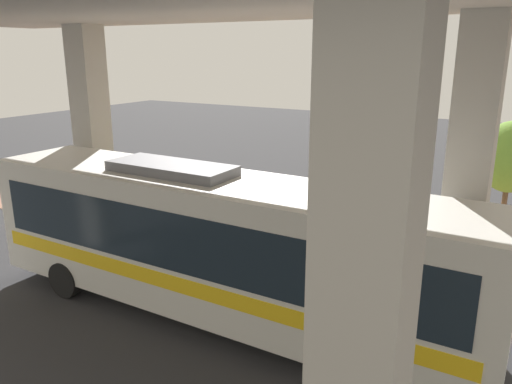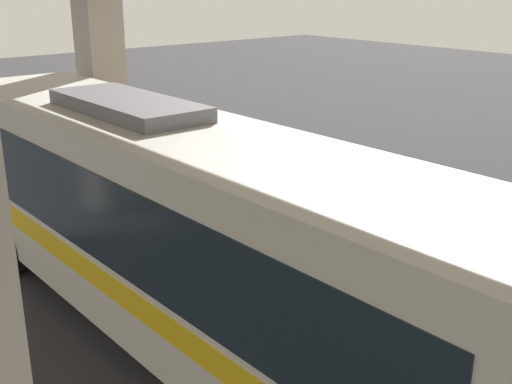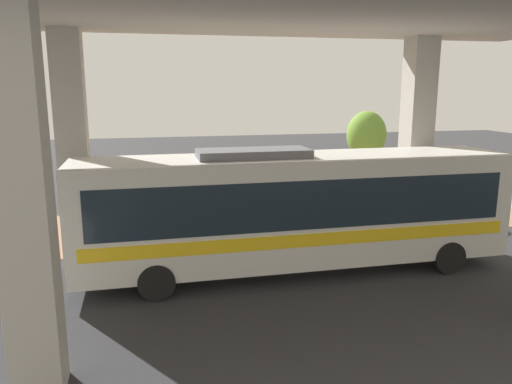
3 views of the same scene
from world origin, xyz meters
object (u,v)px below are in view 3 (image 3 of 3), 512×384
object	(u,v)px
bus	(295,206)
planter_front	(226,217)
street_tree_near	(366,135)
planter_middle	(130,225)
fire_hydrant	(78,235)

from	to	relation	value
bus	planter_front	distance (m)	4.07
planter_front	street_tree_near	size ratio (longest dim) A/B	0.38
planter_middle	fire_hydrant	bearing A→B (deg)	-109.31
fire_hydrant	planter_front	distance (m)	5.30
planter_front	planter_middle	distance (m)	3.44
fire_hydrant	bus	bearing A→B (deg)	59.49
bus	street_tree_near	world-z (taller)	street_tree_near
fire_hydrant	planter_middle	size ratio (longest dim) A/B	0.51
planter_front	planter_middle	size ratio (longest dim) A/B	0.97
bus	planter_front	world-z (taller)	bus
bus	planter_front	size ratio (longest dim) A/B	7.55
fire_hydrant	street_tree_near	distance (m)	13.25
bus	fire_hydrant	bearing A→B (deg)	-120.51
planter_middle	planter_front	bearing A→B (deg)	93.91
planter_front	street_tree_near	bearing A→B (deg)	117.34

